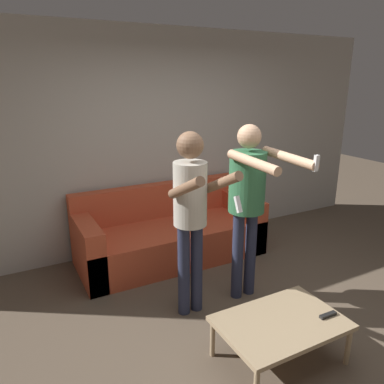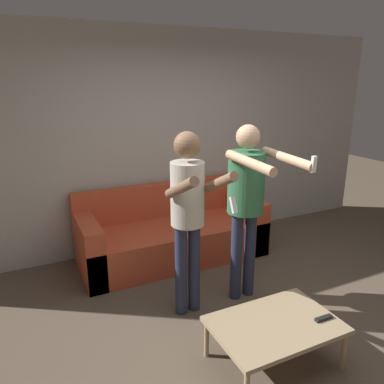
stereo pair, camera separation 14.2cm
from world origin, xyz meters
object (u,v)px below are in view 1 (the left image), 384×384
Objects in this scene: person_standing_right at (248,192)px; coffee_table at (281,324)px; couch at (170,235)px; remote_on_table at (328,315)px; person_standing_left at (191,206)px.

person_standing_right reaches higher than coffee_table.
couch reaches higher than coffee_table.
remote_on_table is at bearing -80.35° from couch.
coffee_table is (0.31, -0.88, -0.73)m from person_standing_left.
person_standing_right reaches higher than person_standing_left.
person_standing_left is 11.22× the size of remote_on_table.
person_standing_left is at bearing 179.48° from person_standing_right.
person_standing_right is (0.60, -0.01, 0.05)m from person_standing_left.
coffee_table is at bearing -70.68° from person_standing_left.
person_standing_left is 0.99× the size of person_standing_right.
person_standing_right reaches higher than couch.
remote_on_table is (0.36, -2.13, 0.08)m from couch.
remote_on_table is (0.35, -0.13, 0.04)m from coffee_table.
coffee_table is (-0.29, -0.87, -0.78)m from person_standing_right.
person_standing_right is (0.30, -1.13, 0.81)m from couch.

